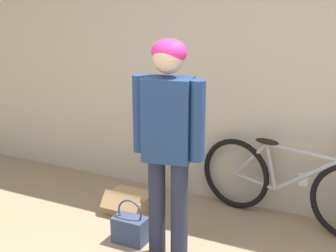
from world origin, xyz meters
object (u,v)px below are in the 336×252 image
(person, at_px, (168,131))
(handbag, at_px, (130,229))
(cardboard_box, at_px, (129,202))
(bicycle, at_px, (289,185))

(person, distance_m, handbag, 0.98)
(person, relative_size, cardboard_box, 4.22)
(bicycle, height_order, cardboard_box, bicycle)
(handbag, relative_size, cardboard_box, 0.95)
(handbag, bearing_deg, cardboard_box, 121.64)
(bicycle, xyz_separation_m, cardboard_box, (-1.37, -0.42, -0.28))
(bicycle, bearing_deg, cardboard_box, -153.17)
(person, bearing_deg, bicycle, 42.63)
(bicycle, relative_size, handbag, 4.51)
(cardboard_box, bearing_deg, person, -38.80)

